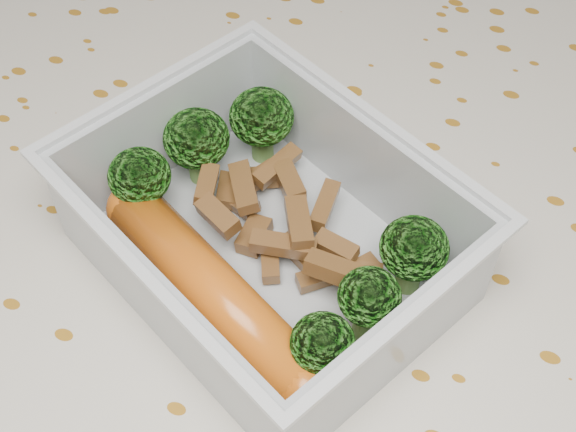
% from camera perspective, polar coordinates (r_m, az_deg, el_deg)
% --- Properties ---
extents(dining_table, '(1.40, 0.90, 0.75)m').
position_cam_1_polar(dining_table, '(0.48, -0.70, -9.02)').
color(dining_table, brown).
rests_on(dining_table, ground).
extents(tablecloth, '(1.46, 0.96, 0.19)m').
position_cam_1_polar(tablecloth, '(0.44, -0.76, -5.79)').
color(tablecloth, beige).
rests_on(tablecloth, dining_table).
extents(lunch_container, '(0.22, 0.20, 0.06)m').
position_cam_1_polar(lunch_container, '(0.38, -1.49, -1.72)').
color(lunch_container, silver).
rests_on(lunch_container, tablecloth).
extents(broccoli_florets, '(0.17, 0.14, 0.04)m').
position_cam_1_polar(broccoli_florets, '(0.38, -1.18, 1.11)').
color(broccoli_florets, '#608C3F').
rests_on(broccoli_florets, lunch_container).
extents(meat_pile, '(0.10, 0.08, 0.03)m').
position_cam_1_polar(meat_pile, '(0.40, -0.33, -0.37)').
color(meat_pile, brown).
rests_on(meat_pile, lunch_container).
extents(sausage, '(0.14, 0.08, 0.03)m').
position_cam_1_polar(sausage, '(0.37, -5.36, -5.35)').
color(sausage, '#D25E13').
rests_on(sausage, lunch_container).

